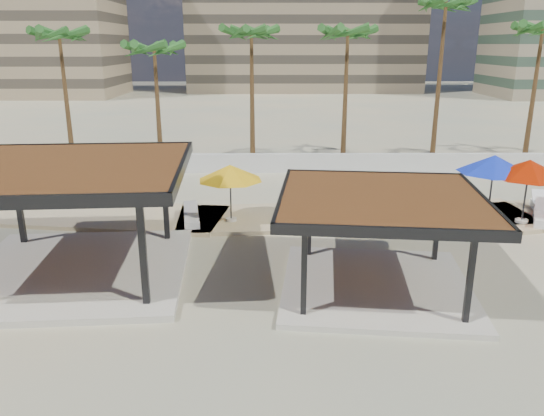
{
  "coord_description": "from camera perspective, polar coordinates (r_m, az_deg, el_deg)",
  "views": [
    {
      "loc": [
        -1.93,
        -16.12,
        7.65
      ],
      "look_at": [
        -1.8,
        4.04,
        1.4
      ],
      "focal_mm": 35.0,
      "sensor_mm": 36.0,
      "label": 1
    }
  ],
  "objects": [
    {
      "name": "palm_f",
      "position": [
        36.45,
        18.15,
        19.46
      ],
      "size": [
        3.0,
        3.0,
        10.84
      ],
      "color": "brown",
      "rests_on": "ground"
    },
    {
      "name": "promenade",
      "position": [
        25.27,
        8.59,
        -0.45
      ],
      "size": [
        44.45,
        7.97,
        0.24
      ],
      "color": "#C6B284",
      "rests_on": "ground"
    },
    {
      "name": "umbrella_d",
      "position": [
        25.29,
        22.78,
        4.38
      ],
      "size": [
        4.21,
        4.21,
        2.83
      ],
      "rotation": [
        0.0,
        0.0,
        0.43
      ],
      "color": "beige",
      "rests_on": "promenade"
    },
    {
      "name": "pavilion_west",
      "position": [
        18.98,
        -20.85,
        -0.19
      ],
      "size": [
        8.23,
        8.23,
        3.91
      ],
      "rotation": [
        0.0,
        0.0,
        0.07
      ],
      "color": "beige",
      "rests_on": "ground"
    },
    {
      "name": "palm_e",
      "position": [
        34.87,
        8.14,
        17.62
      ],
      "size": [
        3.0,
        3.0,
        9.14
      ],
      "color": "brown",
      "rests_on": "ground"
    },
    {
      "name": "palm_b",
      "position": [
        37.19,
        -21.88,
        16.45
      ],
      "size": [
        3.0,
        3.0,
        9.06
      ],
      "color": "brown",
      "rests_on": "ground"
    },
    {
      "name": "pavilion_central",
      "position": [
        17.14,
        11.46,
        -2.7
      ],
      "size": [
        6.94,
        6.94,
        3.2
      ],
      "rotation": [
        0.0,
        0.0,
        -0.11
      ],
      "color": "beige",
      "rests_on": "ground"
    },
    {
      "name": "umbrella_b",
      "position": [
        22.9,
        -4.53,
        3.79
      ],
      "size": [
        3.47,
        3.47,
        2.53
      ],
      "rotation": [
        0.0,
        0.0,
        -0.26
      ],
      "color": "beige",
      "rests_on": "promenade"
    },
    {
      "name": "palm_c",
      "position": [
        34.95,
        -12.53,
        15.94
      ],
      "size": [
        3.0,
        3.0,
        8.2
      ],
      "color": "brown",
      "rests_on": "ground"
    },
    {
      "name": "palm_g",
      "position": [
        38.27,
        27.05,
        16.25
      ],
      "size": [
        3.0,
        3.0,
        9.36
      ],
      "color": "brown",
      "rests_on": "ground"
    },
    {
      "name": "boundary_wall",
      "position": [
        32.94,
        3.01,
        4.84
      ],
      "size": [
        56.0,
        0.3,
        1.2
      ],
      "primitive_type": "cube",
      "color": "silver",
      "rests_on": "ground"
    },
    {
      "name": "ground",
      "position": [
        17.94,
        5.89,
        -8.1
      ],
      "size": [
        200.0,
        200.0,
        0.0
      ],
      "primitive_type": "plane",
      "color": "#CEB689",
      "rests_on": "ground"
    },
    {
      "name": "lounger_d",
      "position": [
        27.81,
        27.0,
        0.12
      ],
      "size": [
        1.17,
        2.15,
        0.78
      ],
      "rotation": [
        0.0,
        0.0,
        1.31
      ],
      "color": "white",
      "rests_on": "promenade"
    },
    {
      "name": "lounger_a",
      "position": [
        23.38,
        -8.65,
        -1.15
      ],
      "size": [
        0.93,
        2.01,
        0.73
      ],
      "rotation": [
        0.0,
        0.0,
        1.74
      ],
      "color": "white",
      "rests_on": "promenade"
    },
    {
      "name": "umbrella_f",
      "position": [
        27.57,
        -20.67,
        5.02
      ],
      "size": [
        3.03,
        3.03,
        2.52
      ],
      "rotation": [
        0.0,
        0.0,
        -0.07
      ],
      "color": "beige",
      "rests_on": "promenade"
    },
    {
      "name": "building_mid",
      "position": [
        94.54,
        3.46,
        21.2
      ],
      "size": [
        38.0,
        16.0,
        30.4
      ],
      "color": "#847259",
      "rests_on": "ground"
    },
    {
      "name": "lounger_b",
      "position": [
        26.08,
        27.13,
        -0.9
      ],
      "size": [
        1.59,
        2.34,
        0.85
      ],
      "rotation": [
        0.0,
        0.0,
        1.14
      ],
      "color": "white",
      "rests_on": "promenade"
    },
    {
      "name": "palm_d",
      "position": [
        35.04,
        -2.23,
        17.8
      ],
      "size": [
        3.0,
        3.0,
        9.17
      ],
      "color": "brown",
      "rests_on": "ground"
    },
    {
      "name": "umbrella_c",
      "position": [
        25.08,
        25.93,
        3.82
      ],
      "size": [
        3.6,
        3.6,
        2.79
      ],
      "rotation": [
        0.0,
        0.0,
        -0.16
      ],
      "color": "beige",
      "rests_on": "promenade"
    }
  ]
}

